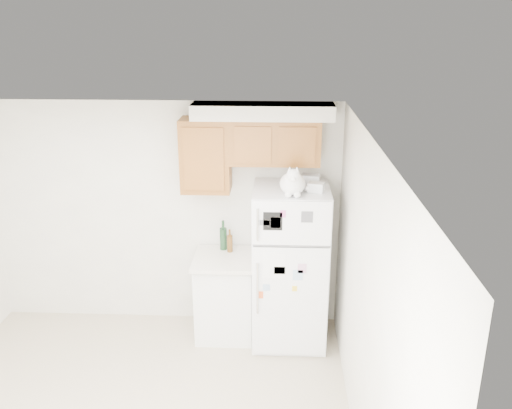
# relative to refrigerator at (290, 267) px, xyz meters

# --- Properties ---
(room_shell) EXTENTS (3.84, 4.04, 2.52)m
(room_shell) POSITION_rel_refrigerator_xyz_m (-1.25, -1.36, 0.82)
(room_shell) COLOR silver
(room_shell) RESTS_ON ground_plane
(refrigerator) EXTENTS (0.76, 0.78, 1.70)m
(refrigerator) POSITION_rel_refrigerator_xyz_m (0.00, 0.00, 0.00)
(refrigerator) COLOR white
(refrigerator) RESTS_ON ground_plane
(base_counter) EXTENTS (0.64, 0.64, 0.92)m
(base_counter) POSITION_rel_refrigerator_xyz_m (-0.69, 0.07, -0.39)
(base_counter) COLOR white
(base_counter) RESTS_ON ground_plane
(cat) EXTENTS (0.30, 0.44, 0.31)m
(cat) POSITION_rel_refrigerator_xyz_m (0.01, -0.18, 0.97)
(cat) COLOR white
(cat) RESTS_ON refrigerator
(storage_box_back) EXTENTS (0.20, 0.16, 0.10)m
(storage_box_back) POSITION_rel_refrigerator_xyz_m (0.19, 0.16, 0.90)
(storage_box_back) COLOR white
(storage_box_back) RESTS_ON refrigerator
(storage_box_front) EXTENTS (0.18, 0.15, 0.09)m
(storage_box_front) POSITION_rel_refrigerator_xyz_m (0.23, -0.08, 0.89)
(storage_box_front) COLOR white
(storage_box_front) RESTS_ON refrigerator
(bottle_green) EXTENTS (0.08, 0.08, 0.33)m
(bottle_green) POSITION_rel_refrigerator_xyz_m (-0.72, 0.26, 0.23)
(bottle_green) COLOR #19381E
(bottle_green) RESTS_ON base_counter
(bottle_amber) EXTENTS (0.06, 0.06, 0.26)m
(bottle_amber) POSITION_rel_refrigerator_xyz_m (-0.64, 0.20, 0.20)
(bottle_amber) COLOR #593814
(bottle_amber) RESTS_ON base_counter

